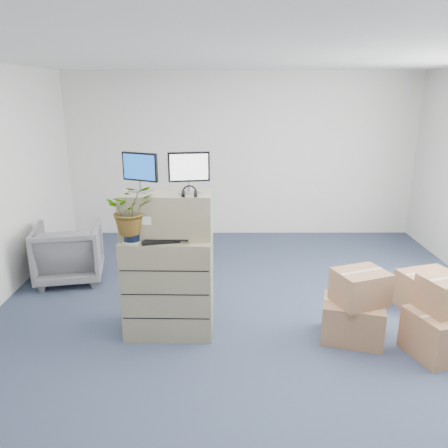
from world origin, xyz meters
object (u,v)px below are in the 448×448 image
at_px(monitor_right, 189,170).
at_px(water_bottle, 175,222).
at_px(keyboard, 166,239).
at_px(potted_plant, 131,216).
at_px(filing_cabinet_lower, 169,285).
at_px(monitor_left, 140,170).
at_px(office_chair, 69,250).

bearing_deg(monitor_right, water_bottle, 157.04).
xyz_separation_m(keyboard, potted_plant, (-0.33, -0.03, 0.25)).
relative_size(filing_cabinet_lower, water_bottle, 3.96).
bearing_deg(monitor_left, potted_plant, -83.44).
distance_m(monitor_left, keyboard, 0.73).
relative_size(monitor_left, potted_plant, 0.66).
height_order(monitor_left, monitor_right, monitor_right).
bearing_deg(water_bottle, monitor_right, -13.93).
height_order(monitor_left, office_chair, monitor_left).
relative_size(filing_cabinet_lower, monitor_right, 2.59).
relative_size(keyboard, office_chair, 0.57).
relative_size(filing_cabinet_lower, office_chair, 1.23).
relative_size(water_bottle, office_chair, 0.31).
xyz_separation_m(filing_cabinet_lower, monitor_left, (-0.25, 0.08, 1.20)).
xyz_separation_m(keyboard, water_bottle, (0.06, 0.19, 0.12)).
bearing_deg(monitor_left, office_chair, 159.47).
height_order(filing_cabinet_lower, keyboard, keyboard).
bearing_deg(monitor_right, monitor_left, 165.92).
bearing_deg(filing_cabinet_lower, office_chair, 140.04).
xyz_separation_m(monitor_right, office_chair, (-1.74, 1.29, -1.30)).
bearing_deg(potted_plant, keyboard, 4.83).
distance_m(monitor_left, monitor_right, 0.49).
bearing_deg(monitor_right, keyboard, -155.69).
bearing_deg(filing_cabinet_lower, keyboard, -85.05).
height_order(potted_plant, office_chair, potted_plant).
distance_m(filing_cabinet_lower, keyboard, 0.55).
height_order(monitor_left, water_bottle, monitor_left).
bearing_deg(keyboard, monitor_right, 19.31).
height_order(filing_cabinet_lower, water_bottle, water_bottle).
bearing_deg(office_chair, monitor_right, 132.43).
bearing_deg(office_chair, filing_cabinet_lower, 127.57).
bearing_deg(keyboard, water_bottle, 57.18).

